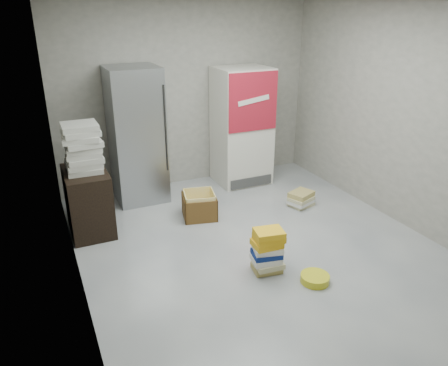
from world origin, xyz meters
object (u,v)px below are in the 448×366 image
object	(u,v)px
phonebook_stack_main	(268,251)
cardboard_box	(199,207)
steel_fridge	(137,136)
wood_shelf	(88,201)
coke_cooler	(242,126)

from	to	relation	value
phonebook_stack_main	cardboard_box	world-z (taller)	phonebook_stack_main
steel_fridge	wood_shelf	xyz separation A→B (m)	(-0.83, -0.73, -0.55)
steel_fridge	phonebook_stack_main	bearing A→B (deg)	-73.18
wood_shelf	cardboard_box	xyz separation A→B (m)	(1.39, -0.22, -0.26)
coke_cooler	phonebook_stack_main	distance (m)	2.69
coke_cooler	cardboard_box	xyz separation A→B (m)	(-1.09, -0.94, -0.76)
steel_fridge	cardboard_box	xyz separation A→B (m)	(0.56, -0.95, -0.81)
phonebook_stack_main	cardboard_box	distance (m)	1.52
coke_cooler	cardboard_box	size ratio (longest dim) A/B	3.48
coke_cooler	cardboard_box	distance (m)	1.63
steel_fridge	cardboard_box	size ratio (longest dim) A/B	3.67
steel_fridge	wood_shelf	size ratio (longest dim) A/B	2.37
steel_fridge	coke_cooler	distance (m)	1.65
cardboard_box	coke_cooler	bearing A→B (deg)	53.74
steel_fridge	cardboard_box	bearing A→B (deg)	-59.64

